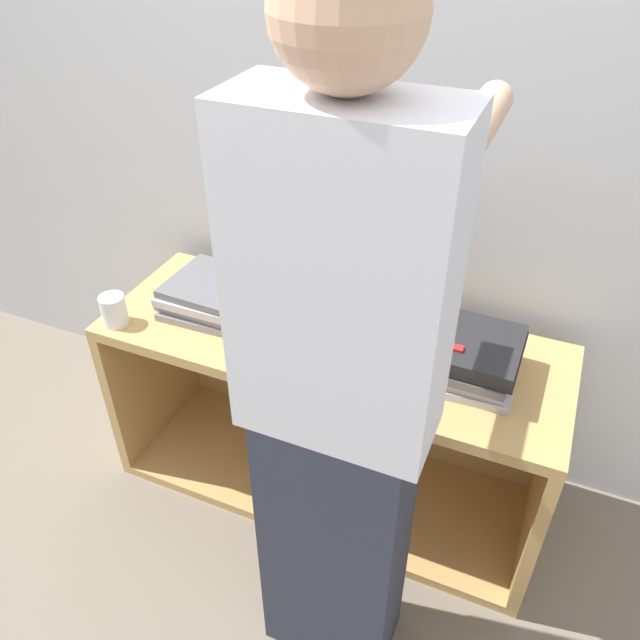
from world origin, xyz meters
TOP-DOWN VIEW (x-y plane):
  - ground_plane at (0.00, 0.00)m, footprint 12.00×12.00m
  - wall_back at (0.00, 0.62)m, footprint 8.00×0.05m
  - cart at (0.00, 0.32)m, footprint 1.42×0.51m
  - laptop_open at (0.00, 0.30)m, footprint 0.34×0.29m
  - laptop_stack_left at (-0.37, 0.26)m, footprint 0.36×0.27m
  - laptop_stack_right at (0.37, 0.26)m, footprint 0.36×0.27m
  - person at (0.22, -0.23)m, footprint 0.40×0.54m
  - mug at (-0.64, 0.07)m, footprint 0.08×0.08m
  - inventory_tag at (0.37, 0.19)m, footprint 0.06×0.02m

SIDE VIEW (x-z plane):
  - ground_plane at x=0.00m, z-range 0.00..0.00m
  - cart at x=0.00m, z-range 0.00..0.65m
  - mug at x=-0.64m, z-range 0.65..0.75m
  - laptop_stack_left at x=-0.37m, z-range 0.65..0.75m
  - laptop_open at x=0.00m, z-range 0.57..0.84m
  - laptop_stack_right at x=0.37m, z-range 0.65..0.78m
  - inventory_tag at x=0.37m, z-range 0.78..0.79m
  - person at x=0.22m, z-range 0.01..1.77m
  - wall_back at x=0.00m, z-range 0.00..2.40m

